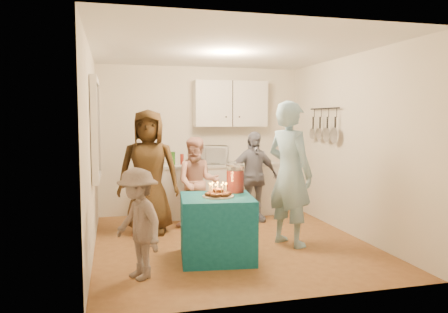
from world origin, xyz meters
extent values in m
plane|color=brown|center=(0.00, 0.00, 0.00)|extent=(4.00, 4.00, 0.00)
plane|color=white|center=(0.00, 0.00, 2.60)|extent=(4.00, 4.00, 0.00)
plane|color=silver|center=(0.00, 2.00, 1.30)|extent=(3.60, 3.60, 0.00)
plane|color=silver|center=(-1.80, 0.00, 1.30)|extent=(4.00, 4.00, 0.00)
plane|color=silver|center=(1.80, 0.00, 1.30)|extent=(4.00, 4.00, 0.00)
cube|color=black|center=(-1.77, 0.30, 1.55)|extent=(0.04, 1.00, 1.20)
cube|color=white|center=(0.20, 1.70, 0.43)|extent=(2.20, 0.58, 0.86)
cube|color=beige|center=(0.20, 1.70, 0.89)|extent=(2.24, 0.62, 0.05)
cube|color=white|center=(0.50, 1.85, 1.95)|extent=(1.30, 0.30, 0.80)
cube|color=black|center=(1.72, 0.70, 1.60)|extent=(0.12, 1.00, 0.60)
imported|color=white|center=(0.13, 1.70, 1.06)|extent=(0.60, 0.45, 0.31)
cube|color=#10576B|center=(-0.34, -0.64, 0.38)|extent=(0.95, 0.95, 0.76)
cylinder|color=red|center=(-0.05, -0.41, 0.93)|extent=(0.22, 0.22, 0.34)
imported|color=#93BFD7|center=(0.73, -0.31, 0.96)|extent=(0.72, 0.83, 1.92)
imported|color=brown|center=(-1.04, 0.77, 0.91)|extent=(0.98, 0.73, 1.82)
imported|color=#CC776A|center=(-0.28, 0.91, 0.70)|extent=(0.78, 0.66, 1.41)
imported|color=black|center=(0.68, 1.08, 0.74)|extent=(0.90, 0.45, 1.48)
imported|color=#645650|center=(-1.30, -1.07, 0.59)|extent=(0.74, 0.88, 1.18)
camera|label=1|loc=(-1.54, -5.67, 1.69)|focal=35.00mm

